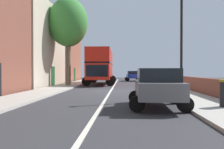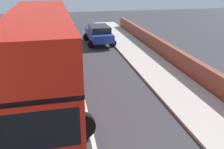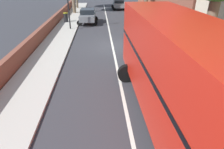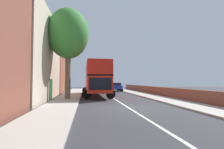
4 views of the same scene
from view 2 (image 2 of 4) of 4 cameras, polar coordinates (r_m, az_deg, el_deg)
name	(u,v)px [view 2 (image 2 of 4)]	position (r m, az deg, el deg)	size (l,w,h in m)	color
double_decker_bus	(42,50)	(11.66, -15.93, 5.53)	(3.68, 11.04, 4.06)	red
parked_car_blue_right_2	(99,33)	(21.65, -3.07, 9.51)	(2.52, 4.44, 1.61)	#1E389E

